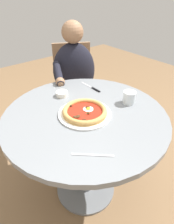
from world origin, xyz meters
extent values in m
cube|color=brown|center=(0.00, 0.00, -0.01)|extent=(6.00, 6.00, 0.02)
cylinder|color=gray|center=(0.00, 0.00, 0.71)|extent=(0.95, 0.95, 0.03)
cylinder|color=slate|center=(0.00, 0.00, 0.35)|extent=(0.10, 0.10, 0.67)
cylinder|color=slate|center=(0.00, 0.00, 0.01)|extent=(0.44, 0.44, 0.02)
cylinder|color=white|center=(-0.01, -0.01, 0.73)|extent=(0.30, 0.30, 0.01)
cylinder|color=tan|center=(-0.01, -0.01, 0.73)|extent=(0.25, 0.25, 0.01)
torus|color=tan|center=(-0.01, -0.01, 0.75)|extent=(0.25, 0.25, 0.03)
cylinder|color=#A82314|center=(-0.01, -0.01, 0.74)|extent=(0.24, 0.24, 0.00)
cylinder|color=white|center=(0.02, -0.01, 0.74)|extent=(0.06, 0.06, 0.00)
ellipsoid|color=yellow|center=(0.02, -0.01, 0.75)|extent=(0.03, 0.03, 0.02)
ellipsoid|color=#3D2314|center=(0.02, 0.01, 0.75)|extent=(0.03, 0.03, 0.01)
ellipsoid|color=brown|center=(0.02, 0.01, 0.74)|extent=(0.02, 0.02, 0.01)
ellipsoid|color=#4C2D19|center=(-0.07, -0.03, 0.75)|extent=(0.04, 0.04, 0.01)
ellipsoid|color=#3D2314|center=(-0.07, -0.08, 0.75)|extent=(0.04, 0.03, 0.01)
ellipsoid|color=brown|center=(-0.01, -0.04, 0.75)|extent=(0.02, 0.03, 0.01)
ellipsoid|color=#3D2314|center=(0.02, 0.00, 0.75)|extent=(0.03, 0.03, 0.01)
ellipsoid|color=#4C2D19|center=(-0.08, -0.02, 0.74)|extent=(0.04, 0.04, 0.01)
ellipsoid|color=#3D2314|center=(-0.04, 0.08, 0.75)|extent=(0.02, 0.02, 0.01)
ellipsoid|color=#2D6B28|center=(-0.02, -0.04, 0.74)|extent=(0.01, 0.01, 0.00)
ellipsoid|color=#2D6B28|center=(-0.06, 0.08, 0.74)|extent=(0.01, 0.01, 0.00)
ellipsoid|color=#2D6B28|center=(0.00, 0.00, 0.74)|extent=(0.01, 0.01, 0.00)
cylinder|color=silver|center=(0.28, -0.08, 0.76)|extent=(0.08, 0.08, 0.08)
cylinder|color=silver|center=(0.28, -0.08, 0.74)|extent=(0.07, 0.07, 0.04)
cube|color=silver|center=(0.23, 0.27, 0.72)|extent=(0.01, 0.12, 0.00)
cube|color=black|center=(0.23, 0.17, 0.73)|extent=(0.01, 0.08, 0.01)
cylinder|color=white|center=(0.01, 0.25, 0.74)|extent=(0.08, 0.08, 0.03)
cylinder|color=olive|center=(0.01, 0.25, 0.74)|extent=(0.06, 0.06, 0.01)
cube|color=#BCBCC1|center=(-0.18, -0.27, 0.72)|extent=(0.15, 0.13, 0.00)
cube|color=#282833|center=(0.36, 0.61, 0.23)|extent=(0.43, 0.41, 0.45)
ellipsoid|color=black|center=(0.36, 0.61, 0.70)|extent=(0.43, 0.38, 0.49)
sphere|color=#936B4C|center=(0.36, 0.61, 1.02)|extent=(0.18, 0.18, 0.18)
cylinder|color=black|center=(0.13, 0.49, 0.77)|extent=(0.16, 0.26, 0.12)
sphere|color=#936B4C|center=(0.09, 0.40, 0.74)|extent=(0.07, 0.07, 0.07)
cube|color=#957050|center=(0.38, 0.65, 0.47)|extent=(0.55, 0.55, 0.02)
cube|color=#957050|center=(0.48, 0.81, 0.68)|extent=(0.32, 0.20, 0.40)
cylinder|color=#8E6B4C|center=(0.13, 0.58, 0.23)|extent=(0.02, 0.02, 0.46)
cylinder|color=#8E6B4C|center=(0.45, 0.40, 0.23)|extent=(0.02, 0.02, 0.46)
cylinder|color=#8E6B4C|center=(0.32, 0.90, 0.23)|extent=(0.02, 0.02, 0.46)
cylinder|color=#8E6B4C|center=(0.63, 0.71, 0.23)|extent=(0.02, 0.02, 0.46)
camera|label=1|loc=(-0.56, -0.70, 1.35)|focal=30.36mm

